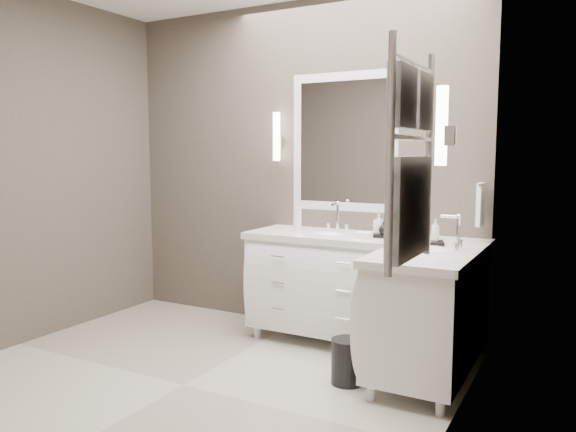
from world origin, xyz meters
The scene contains 19 objects.
floor centered at (0.00, 0.00, -0.01)m, with size 3.20×3.00×0.01m, color beige.
wall_back centered at (0.00, 1.50, 1.35)m, with size 3.20×0.01×2.70m, color #473F38.
wall_left centered at (-1.60, 0.00, 1.35)m, with size 0.01×3.00×2.70m, color #473F38.
wall_right centered at (1.60, 0.00, 1.35)m, with size 0.01×3.00×2.70m, color #473F38.
vanity_back centered at (0.45, 1.23, 0.49)m, with size 1.24×0.59×0.97m.
vanity_right centered at (1.33, 0.90, 0.49)m, with size 0.59×1.24×0.97m.
mirror_back centered at (0.45, 1.49, 1.55)m, with size 0.90×0.02×1.10m.
mirror_right centered at (1.59, 0.80, 1.55)m, with size 0.02×0.90×1.10m.
sconce_back centered at (-0.13, 1.43, 1.59)m, with size 0.06×0.06×0.40m.
sconce_right centered at (1.53, 0.22, 1.59)m, with size 0.06×0.06×0.40m.
towel_bar_corner centered at (1.54, 1.36, 1.12)m, with size 0.03×0.22×0.30m.
towel_ladder centered at (1.55, -0.40, 1.39)m, with size 0.06×0.58×0.90m.
waste_bin centered at (0.90, 0.53, 0.14)m, with size 0.21×0.21×0.29m, color black.
amenity_tray_back centered at (0.87, 1.23, 0.86)m, with size 0.17×0.12×0.02m, color black.
amenity_tray_right centered at (1.30, 1.08, 0.86)m, with size 0.11×0.15×0.02m, color black.
water_bottle centered at (0.18, 1.22, 0.94)m, with size 0.07×0.07×0.19m, color silver.
soap_bottle_a centered at (0.84, 1.25, 0.95)m, with size 0.06×0.07×0.14m, color white.
soap_bottle_b centered at (0.90, 1.20, 0.92)m, with size 0.08×0.08×0.10m, color black.
soap_bottle_c centered at (1.30, 1.08, 0.95)m, with size 0.06×0.06×0.15m, color white.
Camera 1 is at (2.22, -2.68, 1.46)m, focal length 35.00 mm.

